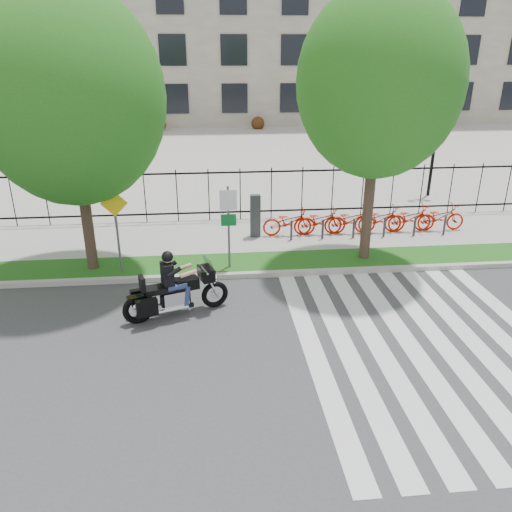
{
  "coord_description": "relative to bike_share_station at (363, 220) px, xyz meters",
  "views": [
    {
      "loc": [
        -0.01,
        -9.32,
        6.22
      ],
      "look_at": [
        1.2,
        3.0,
        1.13
      ],
      "focal_mm": 35.0,
      "sensor_mm": 36.0,
      "label": 1
    }
  ],
  "objects": [
    {
      "name": "curb",
      "position": [
        -5.47,
        -3.1,
        -0.57
      ],
      "size": [
        60.0,
        0.2,
        0.15
      ],
      "primitive_type": "cube",
      "color": "#A7A49D",
      "rests_on": "ground"
    },
    {
      "name": "street_tree_1",
      "position": [
        -9.04,
        -2.25,
        4.44
      ],
      "size": [
        5.06,
        5.06,
        7.85
      ],
      "color": "#37271E",
      "rests_on": "grass_verge"
    },
    {
      "name": "sign_pole_regulatory",
      "position": [
        -4.92,
        -2.62,
        1.1
      ],
      "size": [
        0.5,
        0.09,
        2.5
      ],
      "color": "#59595B",
      "rests_on": "grass_verge"
    },
    {
      "name": "sidewalk",
      "position": [
        -5.47,
        0.25,
        -0.57
      ],
      "size": [
        60.0,
        3.5,
        0.15
      ],
      "primitive_type": "cube",
      "color": "gray",
      "rests_on": "ground"
    },
    {
      "name": "lamp_post_right",
      "position": [
        4.53,
        4.8,
        2.56
      ],
      "size": [
        1.06,
        0.7,
        4.25
      ],
      "color": "black",
      "rests_on": "ground"
    },
    {
      "name": "crosswalk_stripes",
      "position": [
        -0.64,
        -7.2,
        -0.64
      ],
      "size": [
        5.7,
        8.0,
        0.01
      ],
      "primitive_type": null,
      "color": "silver",
      "rests_on": "ground"
    },
    {
      "name": "sign_pole_warning",
      "position": [
        -8.14,
        -2.62,
        1.1
      ],
      "size": [
        0.78,
        0.09,
        2.49
      ],
      "color": "#59595B",
      "rests_on": "grass_verge"
    },
    {
      "name": "grass_verge",
      "position": [
        -5.47,
        -2.25,
        -0.57
      ],
      "size": [
        60.0,
        1.5,
        0.15
      ],
      "primitive_type": "cube",
      "color": "#194E13",
      "rests_on": "ground"
    },
    {
      "name": "iron_fence",
      "position": [
        -5.47,
        2.0,
        0.51
      ],
      "size": [
        30.0,
        0.06,
        2.0
      ],
      "primitive_type": null,
      "color": "black",
      "rests_on": "sidewalk"
    },
    {
      "name": "plaza",
      "position": [
        -5.47,
        17.8,
        -0.59
      ],
      "size": [
        80.0,
        34.0,
        0.1
      ],
      "primitive_type": "cube",
      "color": "gray",
      "rests_on": "ground"
    },
    {
      "name": "bike_share_station",
      "position": [
        0.0,
        0.0,
        0.0
      ],
      "size": [
        7.81,
        0.87,
        1.5
      ],
      "color": "#2D2D33",
      "rests_on": "sidewalk"
    },
    {
      "name": "motorcycle_rider",
      "position": [
        -6.38,
        -5.18,
        0.06
      ],
      "size": [
        2.65,
        1.3,
        2.12
      ],
      "color": "black",
      "rests_on": "ground"
    },
    {
      "name": "street_tree_2",
      "position": [
        -0.62,
        -2.25,
        4.76
      ],
      "size": [
        4.66,
        4.66,
        7.94
      ],
      "color": "#37271E",
      "rests_on": "grass_verge"
    },
    {
      "name": "office_building",
      "position": [
        -5.47,
        37.72,
        9.32
      ],
      "size": [
        60.0,
        21.9,
        20.15
      ],
      "color": "gray",
      "rests_on": "ground"
    },
    {
      "name": "ground",
      "position": [
        -5.47,
        -7.2,
        -0.64
      ],
      "size": [
        120.0,
        120.0,
        0.0
      ],
      "primitive_type": "plane",
      "color": "#3C3C3F",
      "rests_on": "ground"
    }
  ]
}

